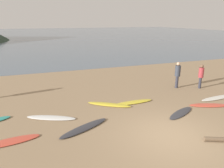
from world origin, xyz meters
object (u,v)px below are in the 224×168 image
(surfboard_8, at_px, (218,98))
(surfboard_7, at_px, (209,105))
(surfboard_2, at_px, (51,118))
(surfboard_4, at_px, (109,104))
(person_0, at_px, (201,74))
(person_2, at_px, (178,73))
(surfboard_6, at_px, (181,113))
(surfboard_1, at_px, (10,142))
(surfboard_5, at_px, (134,102))
(surfboard_3, at_px, (84,128))

(surfboard_8, bearing_deg, surfboard_7, -155.50)
(surfboard_2, relative_size, surfboard_4, 0.99)
(person_0, xyz_separation_m, person_2, (-1.40, 0.62, 0.09))
(surfboard_2, relative_size, surfboard_8, 0.95)
(surfboard_4, distance_m, surfboard_7, 5.34)
(surfboard_6, bearing_deg, surfboard_7, -18.12)
(surfboard_8, height_order, person_2, person_2)
(surfboard_1, relative_size, surfboard_8, 0.88)
(person_0, relative_size, person_2, 0.92)
(surfboard_1, bearing_deg, person_0, 7.13)
(surfboard_2, bearing_deg, surfboard_7, 16.36)
(surfboard_2, distance_m, person_0, 9.89)
(surfboard_1, height_order, surfboard_5, surfboard_5)
(surfboard_5, distance_m, surfboard_8, 5.03)
(surfboard_1, height_order, surfboard_2, surfboard_2)
(surfboard_8, bearing_deg, surfboard_5, 163.78)
(surfboard_7, bearing_deg, surfboard_1, -158.71)
(surfboard_1, xyz_separation_m, person_0, (11.40, 2.88, 0.92))
(surfboard_5, distance_m, surfboard_6, 2.59)
(surfboard_4, height_order, surfboard_7, surfboard_4)
(surfboard_3, bearing_deg, surfboard_8, -19.79)
(surfboard_2, distance_m, surfboard_3, 1.93)
(surfboard_3, xyz_separation_m, surfboard_4, (1.83, 2.06, 0.01))
(surfboard_2, relative_size, surfboard_5, 1.05)
(surfboard_6, xyz_separation_m, person_0, (3.73, 2.94, 0.92))
(surfboard_2, distance_m, surfboard_6, 6.25)
(surfboard_2, distance_m, person_2, 8.65)
(surfboard_7, bearing_deg, person_0, 77.21)
(surfboard_5, height_order, surfboard_6, surfboard_5)
(surfboard_6, bearing_deg, surfboard_1, 153.13)
(person_0, distance_m, person_2, 1.53)
(surfboard_1, relative_size, person_2, 1.24)
(surfboard_1, distance_m, surfboard_7, 9.71)
(person_2, bearing_deg, surfboard_6, 138.39)
(surfboard_1, height_order, person_2, person_2)
(surfboard_7, relative_size, person_2, 1.19)
(surfboard_2, xyz_separation_m, surfboard_6, (6.04, -1.62, -0.01))
(surfboard_3, height_order, person_2, person_2)
(surfboard_3, height_order, surfboard_7, surfboard_3)
(surfboard_3, bearing_deg, surfboard_4, 22.36)
(surfboard_1, height_order, surfboard_4, surfboard_4)
(surfboard_1, distance_m, surfboard_2, 2.26)
(surfboard_7, height_order, person_2, person_2)
(surfboard_3, xyz_separation_m, surfboard_7, (6.83, 0.16, -0.00))
(surfboard_1, xyz_separation_m, surfboard_7, (9.70, 0.24, 0.01))
(surfboard_3, relative_size, surfboard_5, 1.10)
(surfboard_5, bearing_deg, person_2, 20.07)
(surfboard_6, relative_size, person_0, 1.25)
(surfboard_2, relative_size, person_0, 1.45)
(surfboard_5, xyz_separation_m, surfboard_7, (3.60, -1.76, -0.01))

